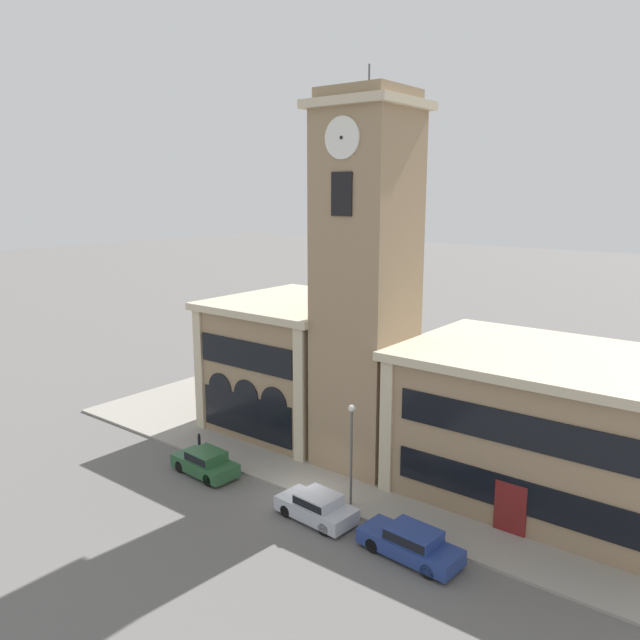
% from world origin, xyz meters
% --- Properties ---
extents(ground_plane, '(300.00, 300.00, 0.00)m').
position_xyz_m(ground_plane, '(0.00, 0.00, 0.00)').
color(ground_plane, '#605E5B').
extents(sidewalk_kerb, '(41.56, 14.98, 0.15)m').
position_xyz_m(sidewalk_kerb, '(0.00, 7.49, 0.07)').
color(sidewalk_kerb, gray).
rests_on(sidewalk_kerb, ground_plane).
extents(clock_tower, '(5.27, 5.27, 21.97)m').
position_xyz_m(clock_tower, '(-0.00, 5.42, 10.43)').
color(clock_tower, '#937A5B').
rests_on(clock_tower, ground_plane).
extents(town_hall_left_wing, '(9.92, 10.54, 8.54)m').
position_xyz_m(town_hall_left_wing, '(-7.19, 8.03, 4.30)').
color(town_hall_left_wing, '#937A5B').
rests_on(town_hall_left_wing, ground_plane).
extents(town_hall_right_wing, '(14.90, 10.54, 7.61)m').
position_xyz_m(town_hall_right_wing, '(9.68, 8.04, 3.83)').
color(town_hall_right_wing, '#937A5B').
rests_on(town_hall_right_wing, ground_plane).
extents(parked_car_near, '(4.16, 2.04, 1.42)m').
position_xyz_m(parked_car_near, '(-6.09, -1.29, 0.74)').
color(parked_car_near, '#285633').
rests_on(parked_car_near, ground_plane).
extents(parked_car_mid, '(4.12, 2.08, 1.36)m').
position_xyz_m(parked_car_mid, '(1.85, -1.29, 0.71)').
color(parked_car_mid, '#B2B7C1').
rests_on(parked_car_mid, ground_plane).
extents(parked_car_far, '(4.69, 2.04, 1.40)m').
position_xyz_m(parked_car_far, '(7.03, -1.29, 0.73)').
color(parked_car_far, navy).
rests_on(parked_car_far, ground_plane).
extents(street_lamp, '(0.36, 0.36, 5.24)m').
position_xyz_m(street_lamp, '(2.41, 0.76, 3.64)').
color(street_lamp, '#4C4C51').
rests_on(street_lamp, sidewalk_kerb).
extents(bollard, '(0.18, 0.18, 1.06)m').
position_xyz_m(bollard, '(-8.70, 0.53, 0.67)').
color(bollard, black).
rests_on(bollard, sidewalk_kerb).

